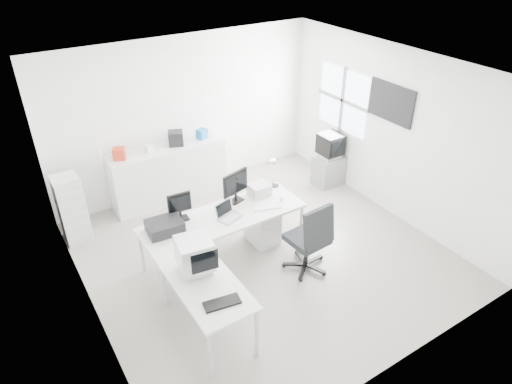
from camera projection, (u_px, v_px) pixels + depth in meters
floor at (263, 253)px, 6.99m from camera, size 5.00×5.00×0.01m
ceiling at (265, 73)px, 5.53m from camera, size 5.00×5.00×0.01m
back_wall at (186, 116)px, 8.06m from camera, size 5.00×0.02×2.80m
left_wall at (78, 232)px, 5.12m from camera, size 0.02×5.00×2.80m
right_wall at (392, 133)px, 7.41m from camera, size 0.02×5.00×2.80m
window at (343, 100)px, 8.16m from camera, size 0.02×1.20×1.10m
wall_picture at (391, 103)px, 7.20m from camera, size 0.04×0.90×0.60m
main_desk at (224, 237)px, 6.72m from camera, size 2.40×0.80×0.75m
side_desk at (207, 306)px, 5.54m from camera, size 0.70×1.40×0.75m
drawer_pedestal at (262, 225)px, 7.12m from camera, size 0.40×0.50×0.60m
inkjet_printer at (165, 226)px, 6.17m from camera, size 0.50×0.40×0.17m
lcd_monitor_small at (180, 207)px, 6.35m from camera, size 0.35×0.22×0.42m
lcd_monitor_large at (235, 187)px, 6.74m from camera, size 0.50×0.31×0.49m
laptop at (230, 213)px, 6.43m from camera, size 0.37×0.38×0.20m
white_keyboard at (267, 207)px, 6.71m from camera, size 0.45×0.26×0.02m
white_mouse at (282, 198)px, 6.87m from camera, size 0.07×0.07×0.07m
laser_printer at (259, 190)px, 6.98m from camera, size 0.31×0.27×0.18m
desk_lamp at (275, 173)px, 7.12m from camera, size 0.17×0.17×0.48m
crt_monitor at (195, 255)px, 5.40m from camera, size 0.50×0.50×0.50m
black_keyboard at (222, 303)px, 5.05m from camera, size 0.44×0.23×0.03m
office_chair at (307, 235)px, 6.41m from camera, size 0.71×0.71×1.16m
tv_cabinet at (328, 170)px, 8.67m from camera, size 0.52×0.42×0.56m
crt_tv at (330, 146)px, 8.41m from camera, size 0.50×0.48×0.45m
sideboard at (169, 174)px, 8.09m from camera, size 2.05×0.51×1.02m
clutter_box_a at (119, 154)px, 7.41m from camera, size 0.25×0.24×0.19m
clutter_box_b at (149, 148)px, 7.65m from camera, size 0.15×0.15×0.12m
clutter_box_c at (176, 138)px, 7.85m from camera, size 0.32×0.30×0.25m
clutter_box_d at (202, 134)px, 8.10m from camera, size 0.21×0.20×0.17m
clutter_bottle at (100, 156)px, 7.29m from camera, size 0.07×0.07×0.22m
filing_cabinet at (72, 209)px, 7.04m from camera, size 0.38×0.46×1.10m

